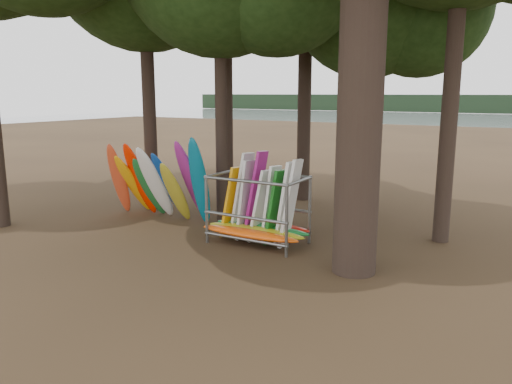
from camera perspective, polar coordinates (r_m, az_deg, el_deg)
The scene contains 5 objects.
ground at distance 14.93m, azimuth -5.52°, elevation -5.96°, with size 120.00×120.00×0.00m, color #47331E.
lake at distance 72.14m, azimuth 23.85°, elevation 6.81°, with size 160.00×160.00×0.00m, color gray.
far_shore at distance 121.83m, azimuth 26.82°, elevation 8.95°, with size 160.00×4.00×4.00m, color black.
kayak_row at distance 17.74m, azimuth -10.94°, elevation 0.96°, with size 4.28×2.16×3.15m.
storage_rack at distance 14.76m, azimuth 0.27°, elevation -2.27°, with size 3.25×1.62×2.75m.
Camera 1 is at (8.42, -11.51, 4.41)m, focal length 35.00 mm.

